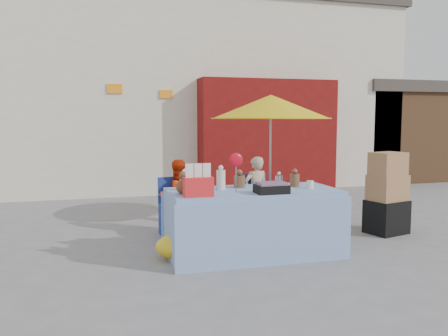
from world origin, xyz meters
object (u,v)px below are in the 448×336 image
object	(u,v)px
chair_right	(258,213)
umbrella	(271,107)
chair_left	(179,218)
market_table	(252,222)
vendor_beige	(256,192)
box_stack	(387,196)
vendor_orange	(177,197)

from	to	relation	value
chair_right	umbrella	distance (m)	1.69
umbrella	chair_left	bearing A→B (deg)	-169.62
market_table	chair_right	bearing A→B (deg)	66.93
umbrella	vendor_beige	bearing A→B (deg)	-153.43
box_stack	vendor_orange	bearing A→B (deg)	163.69
chair_left	umbrella	size ratio (longest dim) A/B	0.41
vendor_orange	chair_right	bearing A→B (deg)	164.11
chair_right	vendor_beige	size ratio (longest dim) A/B	0.75
market_table	umbrella	xyz separation A→B (m)	(0.85, 1.54, 1.46)
market_table	chair_left	distance (m)	1.45
chair_left	vendor_beige	bearing A→B (deg)	-3.61
market_table	vendor_orange	size ratio (longest dim) A/B	1.96
chair_left	umbrella	xyz separation A→B (m)	(1.55, 0.28, 1.64)
market_table	chair_left	xyz separation A→B (m)	(-0.70, 1.25, -0.17)
market_table	vendor_orange	xyz separation A→B (m)	(-0.70, 1.39, 0.13)
chair_right	vendor_beige	xyz separation A→B (m)	(0.00, 0.13, 0.31)
chair_right	box_stack	world-z (taller)	box_stack
vendor_beige	box_stack	bearing A→B (deg)	143.70
market_table	umbrella	size ratio (longest dim) A/B	1.04
chair_left	vendor_beige	world-z (taller)	vendor_beige
box_stack	chair_left	bearing A→B (deg)	166.08
umbrella	box_stack	xyz separation A→B (m)	(1.46, -1.03, -1.33)
umbrella	box_stack	world-z (taller)	umbrella
chair_left	umbrella	world-z (taller)	umbrella
vendor_beige	umbrella	distance (m)	1.37
chair_right	vendor_orange	distance (m)	1.29
chair_left	umbrella	distance (m)	2.27
vendor_orange	vendor_beige	world-z (taller)	vendor_beige
market_table	box_stack	world-z (taller)	market_table
chair_right	box_stack	size ratio (longest dim) A/B	0.70
market_table	box_stack	size ratio (longest dim) A/B	1.78
umbrella	vendor_orange	bearing A→B (deg)	-174.47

